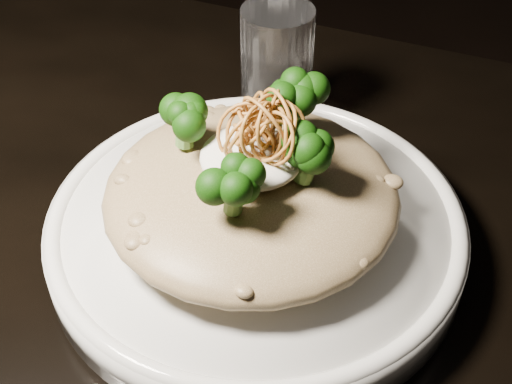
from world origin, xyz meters
TOP-DOWN VIEW (x-y plane):
  - table at (0.00, 0.00)m, footprint 1.10×0.80m
  - plate at (-0.01, 0.05)m, footprint 0.31×0.31m
  - risotto at (-0.01, 0.05)m, footprint 0.21×0.21m
  - broccoli at (-0.02, 0.05)m, footprint 0.15×0.15m
  - cheese at (-0.01, 0.05)m, footprint 0.07×0.07m
  - shallots at (-0.01, 0.06)m, footprint 0.07×0.07m
  - drinking_glass at (-0.06, 0.21)m, footprint 0.07×0.07m

SIDE VIEW (x-z plane):
  - table at x=0.00m, z-range 0.29..1.04m
  - plate at x=-0.01m, z-range 0.75..0.78m
  - risotto at x=-0.01m, z-range 0.78..0.83m
  - drinking_glass at x=-0.06m, z-range 0.75..0.86m
  - cheese at x=-0.01m, z-range 0.83..0.85m
  - broccoli at x=-0.02m, z-range 0.83..0.88m
  - shallots at x=-0.01m, z-range 0.85..0.89m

